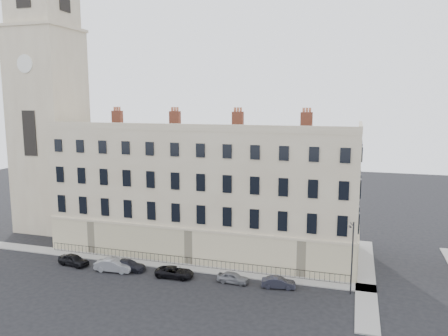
{
  "coord_description": "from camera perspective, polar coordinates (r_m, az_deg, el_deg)",
  "views": [
    {
      "loc": [
        11.47,
        -37.78,
        18.27
      ],
      "look_at": [
        -3.09,
        10.0,
        10.55
      ],
      "focal_mm": 35.0,
      "sensor_mm": 36.0,
      "label": 1
    }
  ],
  "objects": [
    {
      "name": "streetlamp",
      "position": [
        43.44,
        16.37,
        -10.85
      ],
      "size": [
        0.49,
        1.52,
        7.11
      ],
      "rotation": [
        0.0,
        0.0,
        0.23
      ],
      "color": "#28282C",
      "rests_on": "ground"
    },
    {
      "name": "pavement_east_return",
      "position": [
        49.3,
        17.98,
        -13.34
      ],
      "size": [
        2.0,
        24.0,
        0.12
      ],
      "primitive_type": "cube",
      "color": "gray",
      "rests_on": "ground"
    },
    {
      "name": "car_a",
      "position": [
        52.68,
        -19.05,
        -11.27
      ],
      "size": [
        3.91,
        2.09,
        1.26
      ],
      "primitive_type": "imported",
      "rotation": [
        0.0,
        0.0,
        1.4
      ],
      "color": "black",
      "rests_on": "ground"
    },
    {
      "name": "car_b",
      "position": [
        49.71,
        -14.18,
        -12.21
      ],
      "size": [
        4.23,
        1.74,
        1.36
      ],
      "primitive_type": "imported",
      "rotation": [
        0.0,
        0.0,
        1.64
      ],
      "color": "gray",
      "rests_on": "ground"
    },
    {
      "name": "ground",
      "position": [
        43.51,
        0.06,
        -16.04
      ],
      "size": [
        160.0,
        160.0,
        0.0
      ],
      "primitive_type": "plane",
      "color": "black",
      "rests_on": "ground"
    },
    {
      "name": "car_c",
      "position": [
        49.68,
        -12.43,
        -12.29
      ],
      "size": [
        4.01,
        1.65,
        1.16
      ],
      "primitive_type": "imported",
      "rotation": [
        0.0,
        0.0,
        1.58
      ],
      "color": "black",
      "rests_on": "ground"
    },
    {
      "name": "car_d",
      "position": [
        47.1,
        -6.46,
        -13.36
      ],
      "size": [
        4.11,
        2.03,
        1.12
      ],
      "primitive_type": "imported",
      "rotation": [
        0.0,
        0.0,
        1.61
      ],
      "color": "black",
      "rests_on": "ground"
    },
    {
      "name": "pavement_terrace",
      "position": [
        51.21,
        -9.27,
        -12.16
      ],
      "size": [
        48.0,
        2.0,
        0.12
      ],
      "primitive_type": "cube",
      "color": "gray",
      "rests_on": "ground"
    },
    {
      "name": "car_f",
      "position": [
        44.71,
        7.12,
        -14.63
      ],
      "size": [
        3.47,
        1.63,
        1.1
      ],
      "primitive_type": "imported",
      "rotation": [
        0.0,
        0.0,
        1.71
      ],
      "color": "#23232E",
      "rests_on": "ground"
    },
    {
      "name": "railings",
      "position": [
        49.84,
        -4.86,
        -12.07
      ],
      "size": [
        35.0,
        0.04,
        0.96
      ],
      "color": "black",
      "rests_on": "ground"
    },
    {
      "name": "car_e",
      "position": [
        45.52,
        1.18,
        -14.12
      ],
      "size": [
        3.31,
        1.45,
        1.11
      ],
      "primitive_type": "imported",
      "rotation": [
        0.0,
        0.0,
        1.53
      ],
      "color": "slate",
      "rests_on": "ground"
    },
    {
      "name": "church_tower",
      "position": [
        66.34,
        -22.0,
        8.5
      ],
      "size": [
        8.0,
        8.13,
        44.0
      ],
      "color": "#BCAA8B",
      "rests_on": "ground"
    },
    {
      "name": "terrace",
      "position": [
        53.81,
        -2.33,
        -2.77
      ],
      "size": [
        36.22,
        12.22,
        17.0
      ],
      "color": "#BCAA8B",
      "rests_on": "ground"
    }
  ]
}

